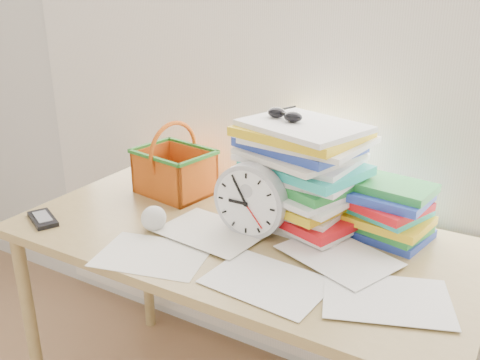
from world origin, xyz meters
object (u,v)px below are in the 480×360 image
Objects in this scene: desk at (240,257)px; clock at (250,201)px; paper_stack at (302,174)px; calculator at (43,219)px; book_stack at (388,211)px; basket at (174,159)px.

clock reaches higher than desk.
paper_stack reaches higher than calculator.
basket is at bearing -176.60° from book_stack.
basket reaches higher than clock.
desk is 0.64m from calculator.
calculator is at bearing -109.14° from basket.
paper_stack is 1.62× the size of clock.
book_stack is 1.07m from calculator.
clock is 0.41m from book_stack.
paper_stack reaches higher than book_stack.
clock is at bearing -120.90° from paper_stack.
book_stack is 1.10× the size of basket.
basket is 1.85× the size of calculator.
book_stack reaches higher than calculator.
calculator is (-0.22, -0.41, -0.12)m from basket.
paper_stack is 0.19m from clock.
desk is at bearing -15.48° from basket.
basket is at bearing 87.75° from calculator.
clock reaches higher than book_stack.
paper_stack is 0.83m from calculator.
calculator reaches higher than desk.
clock is 1.63× the size of calculator.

